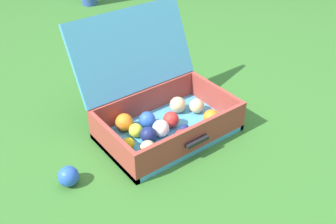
{
  "coord_description": "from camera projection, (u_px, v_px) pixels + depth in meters",
  "views": [
    {
      "loc": [
        -0.8,
        -1.03,
        1.05
      ],
      "look_at": [
        0.02,
        0.05,
        0.12
      ],
      "focal_mm": 41.73,
      "sensor_mm": 36.0,
      "label": 1
    }
  ],
  "objects": [
    {
      "name": "ground_plane",
      "position": [
        170.0,
        141.0,
        1.67
      ],
      "size": [
        16.0,
        16.0,
        0.0
      ],
      "primitive_type": "plane",
      "color": "#336B28"
    },
    {
      "name": "open_suitcase",
      "position": [
        159.0,
        108.0,
        1.69
      ],
      "size": [
        0.57,
        0.54,
        0.47
      ],
      "color": "#4799C6",
      "rests_on": "ground"
    },
    {
      "name": "stray_ball_on_grass",
      "position": [
        68.0,
        176.0,
        1.44
      ],
      "size": [
        0.08,
        0.08,
        0.08
      ],
      "primitive_type": "sphere",
      "color": "blue",
      "rests_on": "ground"
    }
  ]
}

